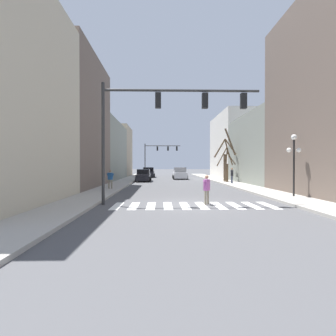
{
  "coord_description": "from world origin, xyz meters",
  "views": [
    {
      "loc": [
        -1.72,
        -14.37,
        2.17
      ],
      "look_at": [
        -0.48,
        31.91,
        1.63
      ],
      "focal_mm": 28.0,
      "sensor_mm": 36.0,
      "label": 1
    }
  ],
  "objects_px": {
    "pedestrian_crossing_street": "(207,187)",
    "street_tree_right_far": "(227,166)",
    "street_lamp_right_corner": "(294,152)",
    "car_parked_left_mid": "(180,174)",
    "street_tree_left_mid": "(226,159)",
    "car_parked_left_far": "(144,176)",
    "pedestrian_near_right_corner": "(232,174)",
    "traffic_signal_near": "(162,113)",
    "pedestrian_waiting_at_curb": "(110,177)",
    "traffic_signal_far": "(158,152)",
    "car_driving_toward_lane": "(149,173)"
  },
  "relations": [
    {
      "from": "traffic_signal_far",
      "to": "pedestrian_near_right_corner",
      "type": "bearing_deg",
      "value": -70.08
    },
    {
      "from": "car_driving_toward_lane",
      "to": "pedestrian_near_right_corner",
      "type": "height_order",
      "value": "pedestrian_near_right_corner"
    },
    {
      "from": "car_driving_toward_lane",
      "to": "street_tree_right_far",
      "type": "xyz_separation_m",
      "value": [
        10.09,
        -14.87,
        1.24
      ]
    },
    {
      "from": "car_driving_toward_lane",
      "to": "pedestrian_crossing_street",
      "type": "distance_m",
      "value": 32.07
    },
    {
      "from": "street_tree_right_far",
      "to": "street_lamp_right_corner",
      "type": "bearing_deg",
      "value": -87.32
    },
    {
      "from": "car_parked_left_mid",
      "to": "street_tree_right_far",
      "type": "height_order",
      "value": "street_tree_right_far"
    },
    {
      "from": "car_driving_toward_lane",
      "to": "traffic_signal_near",
      "type": "bearing_deg",
      "value": -175.98
    },
    {
      "from": "street_lamp_right_corner",
      "to": "car_parked_left_mid",
      "type": "xyz_separation_m",
      "value": [
        -5.69,
        23.36,
        -2.16
      ]
    },
    {
      "from": "pedestrian_near_right_corner",
      "to": "car_parked_left_mid",
      "type": "bearing_deg",
      "value": -152.5
    },
    {
      "from": "car_parked_left_far",
      "to": "street_tree_left_mid",
      "type": "xyz_separation_m",
      "value": [
        10.34,
        -2.47,
        2.21
      ]
    },
    {
      "from": "traffic_signal_near",
      "to": "pedestrian_waiting_at_curb",
      "type": "xyz_separation_m",
      "value": [
        -4.38,
        8.13,
        -3.91
      ]
    },
    {
      "from": "pedestrian_crossing_street",
      "to": "street_tree_right_far",
      "type": "xyz_separation_m",
      "value": [
        5.4,
        16.85,
        1.1
      ]
    },
    {
      "from": "car_driving_toward_lane",
      "to": "pedestrian_near_right_corner",
      "type": "distance_m",
      "value": 20.05
    },
    {
      "from": "pedestrian_waiting_at_curb",
      "to": "street_tree_right_far",
      "type": "relative_size",
      "value": 0.38
    },
    {
      "from": "car_parked_left_mid",
      "to": "car_driving_toward_lane",
      "type": "xyz_separation_m",
      "value": [
        -5.08,
        5.96,
        -0.02
      ]
    },
    {
      "from": "street_lamp_right_corner",
      "to": "car_parked_left_far",
      "type": "relative_size",
      "value": 0.82
    },
    {
      "from": "traffic_signal_near",
      "to": "traffic_signal_far",
      "type": "distance_m",
      "value": 37.37
    },
    {
      "from": "car_parked_left_far",
      "to": "pedestrian_crossing_street",
      "type": "xyz_separation_m",
      "value": [
        4.8,
        -20.37,
        0.21
      ]
    },
    {
      "from": "car_parked_left_far",
      "to": "street_tree_right_far",
      "type": "height_order",
      "value": "street_tree_right_far"
    },
    {
      "from": "traffic_signal_near",
      "to": "pedestrian_crossing_street",
      "type": "distance_m",
      "value": 4.74
    },
    {
      "from": "traffic_signal_far",
      "to": "pedestrian_crossing_street",
      "type": "bearing_deg",
      "value": -85.33
    },
    {
      "from": "traffic_signal_near",
      "to": "car_parked_left_far",
      "type": "distance_m",
      "value": 20.85
    },
    {
      "from": "traffic_signal_far",
      "to": "street_lamp_right_corner",
      "type": "relative_size",
      "value": 1.77
    },
    {
      "from": "street_lamp_right_corner",
      "to": "pedestrian_crossing_street",
      "type": "distance_m",
      "value": 6.85
    },
    {
      "from": "traffic_signal_far",
      "to": "street_lamp_right_corner",
      "type": "height_order",
      "value": "traffic_signal_far"
    },
    {
      "from": "car_parked_left_far",
      "to": "car_driving_toward_lane",
      "type": "relative_size",
      "value": 1.02
    },
    {
      "from": "traffic_signal_far",
      "to": "street_tree_right_far",
      "type": "xyz_separation_m",
      "value": [
        8.46,
        -20.61,
        -2.68
      ]
    },
    {
      "from": "car_parked_left_far",
      "to": "street_tree_left_mid",
      "type": "relative_size",
      "value": 0.74
    },
    {
      "from": "pedestrian_near_right_corner",
      "to": "street_tree_left_mid",
      "type": "height_order",
      "value": "street_tree_left_mid"
    },
    {
      "from": "traffic_signal_near",
      "to": "traffic_signal_far",
      "type": "relative_size",
      "value": 1.22
    },
    {
      "from": "pedestrian_near_right_corner",
      "to": "pedestrian_waiting_at_curb",
      "type": "bearing_deg",
      "value": -59.07
    },
    {
      "from": "traffic_signal_far",
      "to": "pedestrian_crossing_street",
      "type": "relative_size",
      "value": 4.35
    },
    {
      "from": "street_lamp_right_corner",
      "to": "pedestrian_waiting_at_curb",
      "type": "relative_size",
      "value": 2.49
    },
    {
      "from": "traffic_signal_far",
      "to": "pedestrian_waiting_at_curb",
      "type": "height_order",
      "value": "traffic_signal_far"
    },
    {
      "from": "street_lamp_right_corner",
      "to": "car_parked_left_mid",
      "type": "bearing_deg",
      "value": 103.69
    },
    {
      "from": "traffic_signal_near",
      "to": "car_parked_left_far",
      "type": "bearing_deg",
      "value": 96.59
    },
    {
      "from": "traffic_signal_near",
      "to": "car_parked_left_mid",
      "type": "distance_m",
      "value": 26.16
    },
    {
      "from": "traffic_signal_near",
      "to": "street_lamp_right_corner",
      "type": "height_order",
      "value": "traffic_signal_near"
    },
    {
      "from": "pedestrian_near_right_corner",
      "to": "pedestrian_crossing_street",
      "type": "relative_size",
      "value": 1.05
    },
    {
      "from": "traffic_signal_near",
      "to": "car_parked_left_far",
      "type": "relative_size",
      "value": 1.79
    },
    {
      "from": "street_lamp_right_corner",
      "to": "pedestrian_crossing_street",
      "type": "bearing_deg",
      "value": -158.35
    },
    {
      "from": "street_lamp_right_corner",
      "to": "pedestrian_crossing_street",
      "type": "height_order",
      "value": "street_lamp_right_corner"
    },
    {
      "from": "pedestrian_crossing_street",
      "to": "street_lamp_right_corner",
      "type": "bearing_deg",
      "value": -29.68
    },
    {
      "from": "street_tree_right_far",
      "to": "pedestrian_near_right_corner",
      "type": "bearing_deg",
      "value": -92.1
    },
    {
      "from": "pedestrian_waiting_at_curb",
      "to": "traffic_signal_far",
      "type": "bearing_deg",
      "value": 103.42
    },
    {
      "from": "traffic_signal_near",
      "to": "pedestrian_crossing_street",
      "type": "bearing_deg",
      "value": -2.3
    },
    {
      "from": "car_parked_left_mid",
      "to": "car_driving_toward_lane",
      "type": "height_order",
      "value": "car_parked_left_mid"
    },
    {
      "from": "traffic_signal_far",
      "to": "pedestrian_waiting_at_curb",
      "type": "xyz_separation_m",
      "value": [
        -3.78,
        -29.23,
        -3.64
      ]
    },
    {
      "from": "street_tree_left_mid",
      "to": "car_parked_left_far",
      "type": "bearing_deg",
      "value": 166.56
    },
    {
      "from": "pedestrian_waiting_at_curb",
      "to": "traffic_signal_near",
      "type": "bearing_deg",
      "value": -40.91
    }
  ]
}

